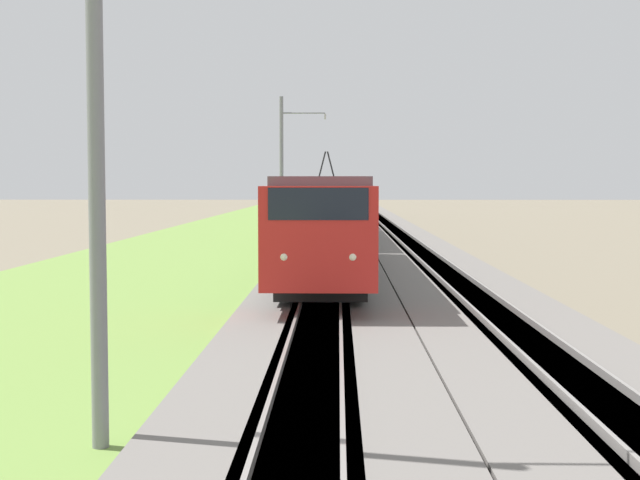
# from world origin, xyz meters

# --- Properties ---
(ballast_main) EXTENTS (240.00, 4.40, 0.30)m
(ballast_main) POSITION_xyz_m (50.00, 0.00, 0.15)
(ballast_main) COLOR slate
(ballast_main) RESTS_ON ground
(ballast_adjacent) EXTENTS (240.00, 4.40, 0.30)m
(ballast_adjacent) POSITION_xyz_m (50.00, -4.45, 0.15)
(ballast_adjacent) COLOR slate
(ballast_adjacent) RESTS_ON ground
(track_main) EXTENTS (240.00, 1.57, 0.45)m
(track_main) POSITION_xyz_m (50.00, 0.00, 0.16)
(track_main) COLOR #4C4238
(track_main) RESTS_ON ground
(track_adjacent) EXTENTS (240.00, 1.57, 0.45)m
(track_adjacent) POSITION_xyz_m (50.00, -4.45, 0.16)
(track_adjacent) COLOR #4C4238
(track_adjacent) RESTS_ON ground
(grass_verge) EXTENTS (240.00, 12.82, 0.12)m
(grass_verge) POSITION_xyz_m (50.00, 6.54, 0.06)
(grass_verge) COLOR olive
(grass_verge) RESTS_ON ground
(passenger_train) EXTENTS (85.98, 2.98, 4.88)m
(passenger_train) POSITION_xyz_m (60.97, 0.00, 2.27)
(passenger_train) COLOR red
(passenger_train) RESTS_ON ground
(catenary_mast_near) EXTENTS (0.22, 2.56, 8.50)m
(catenary_mast_near) POSITION_xyz_m (8.29, 2.60, 4.39)
(catenary_mast_near) COLOR slate
(catenary_mast_near) RESTS_ON ground
(catenary_mast_mid) EXTENTS (0.22, 2.56, 8.36)m
(catenary_mast_mid) POSITION_xyz_m (45.73, 2.59, 4.32)
(catenary_mast_mid) COLOR slate
(catenary_mast_mid) RESTS_ON ground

